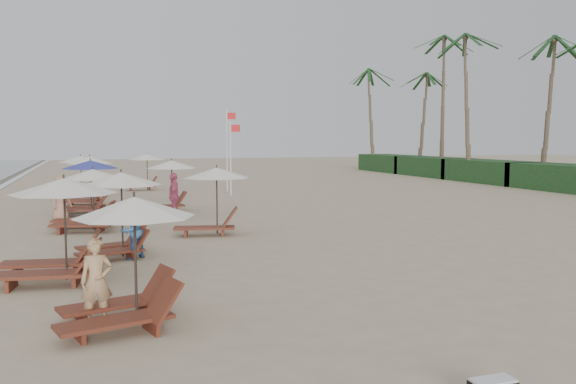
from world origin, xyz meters
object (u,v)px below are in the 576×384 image
object	(u,v)px
lounger_station_3	(86,201)
beachgoer_mid_a	(132,231)
beachgoer_far_b	(61,199)
beachgoer_near	(97,281)
beachgoer_far_a	(174,196)
flag_pole_near	(231,154)
lounger_station_2	(115,212)
lounger_station_4	(85,187)
inland_station_1	(168,179)
lounger_station_6	(76,178)
lounger_station_1	(52,232)
inland_station_2	(144,167)
lounger_station_0	(122,263)
lounger_station_5	(86,180)
inland_station_0	(211,194)

from	to	relation	value
lounger_station_3	beachgoer_mid_a	world-z (taller)	lounger_station_3
lounger_station_3	beachgoer_far_b	world-z (taller)	lounger_station_3
beachgoer_near	beachgoer_far_a	bearing A→B (deg)	72.55
beachgoer_far_b	flag_pole_near	bearing A→B (deg)	-0.63
lounger_station_2	lounger_station_4	xyz separation A→B (m)	(-0.81, 9.82, -0.08)
inland_station_1	beachgoer_mid_a	world-z (taller)	inland_station_1
lounger_station_6	inland_station_1	world-z (taller)	lounger_station_6
lounger_station_1	inland_station_2	size ratio (longest dim) A/B	1.08
flag_pole_near	beachgoer_near	bearing A→B (deg)	-108.84
inland_station_2	beachgoer_far_a	xyz separation A→B (m)	(-0.11, -14.09, -0.50)
beachgoer_near	beachgoer_far_b	xyz separation A→B (m)	(-1.12, 13.66, 0.14)
beachgoer_far_a	lounger_station_6	bearing A→B (deg)	-149.41
lounger_station_6	inland_station_1	xyz separation A→B (m)	(3.99, -8.04, 0.36)
lounger_station_0	beachgoer_mid_a	distance (m)	5.81
lounger_station_3	beachgoer_mid_a	xyz separation A→B (m)	(1.17, -5.66, -0.27)
beachgoer_far_a	lounger_station_2	bearing A→B (deg)	-8.52
lounger_station_5	lounger_station_4	bearing A→B (deg)	-90.62
inland_station_0	inland_station_1	distance (m)	7.06
lounger_station_5	flag_pole_near	xyz separation A→B (m)	(7.76, 2.87, 1.11)
lounger_station_1	beachgoer_far_b	bearing A→B (deg)	91.33
inland_station_0	flag_pole_near	size ratio (longest dim) A/B	0.66
inland_station_1	flag_pole_near	world-z (taller)	flag_pole_near
lounger_station_4	inland_station_1	size ratio (longest dim) A/B	1.02
beachgoer_mid_a	flag_pole_near	distance (m)	17.96
flag_pole_near	lounger_station_3	bearing A→B (deg)	-125.29
lounger_station_4	inland_station_1	world-z (taller)	lounger_station_4
lounger_station_3	inland_station_0	bearing A→B (deg)	-29.93
lounger_station_2	inland_station_2	xyz separation A→B (m)	(2.64, 21.09, 0.20)
lounger_station_5	lounger_station_6	bearing A→B (deg)	96.74
inland_station_0	inland_station_2	size ratio (longest dim) A/B	1.06
lounger_station_1	inland_station_0	xyz separation A→B (m)	(4.66, 5.27, 0.25)
lounger_station_3	lounger_station_4	bearing A→B (deg)	90.46
beachgoer_mid_a	flag_pole_near	bearing A→B (deg)	-155.16
beachgoer_far_a	beachgoer_near	bearing A→B (deg)	-2.09
inland_station_1	beachgoer_far_a	world-z (taller)	inland_station_1
inland_station_2	lounger_station_5	bearing A→B (deg)	-113.62
beachgoer_near	beachgoer_mid_a	distance (m)	5.62
lounger_station_1	lounger_station_5	size ratio (longest dim) A/B	1.17
lounger_station_5	inland_station_1	world-z (taller)	lounger_station_5
lounger_station_5	beachgoer_far_a	size ratio (longest dim) A/B	1.30
lounger_station_5	beachgoer_far_a	distance (m)	7.12
inland_station_1	lounger_station_1	bearing A→B (deg)	-108.52
lounger_station_3	lounger_station_4	world-z (taller)	lounger_station_4
beachgoer_mid_a	lounger_station_1	bearing A→B (deg)	2.26
beachgoer_near	lounger_station_2	bearing A→B (deg)	80.52
inland_station_2	beachgoer_far_b	bearing A→B (deg)	-107.84
lounger_station_2	beachgoer_mid_a	distance (m)	0.77
lounger_station_0	beachgoer_far_b	bearing A→B (deg)	96.31
beachgoer_near	beachgoer_far_b	distance (m)	13.71
lounger_station_1	inland_station_0	size ratio (longest dim) A/B	1.02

